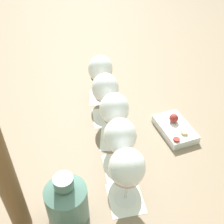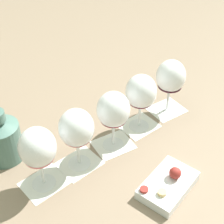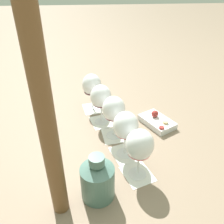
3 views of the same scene
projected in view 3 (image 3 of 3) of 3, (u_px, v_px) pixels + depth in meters
ground_plane at (112, 136)px, 1.07m from camera, size 8.00×8.00×0.00m
tasting_card_0 at (137, 174)px, 0.88m from camera, size 0.14×0.13×0.00m
tasting_card_1 at (125, 153)px, 0.97m from camera, size 0.14×0.13×0.00m
tasting_card_2 at (114, 135)px, 1.07m from camera, size 0.13×0.11×0.00m
tasting_card_3 at (102, 122)px, 1.17m from camera, size 0.14×0.13×0.00m
tasting_card_4 at (93, 108)px, 1.27m from camera, size 0.13×0.12×0.00m
wine_glass_0 at (140, 146)px, 0.81m from camera, size 0.10×0.10×0.20m
wine_glass_1 at (126, 127)px, 0.90m from camera, size 0.10×0.10×0.20m
wine_glass_2 at (114, 111)px, 1.00m from camera, size 0.10×0.10×0.20m
wine_glass_3 at (101, 98)px, 1.10m from camera, size 0.10×0.10×0.20m
wine_glass_4 at (92, 86)px, 1.20m from camera, size 0.10×0.10×0.20m
ceramic_vase at (98, 179)px, 0.76m from camera, size 0.11×0.11×0.17m
snack_dish at (157, 121)px, 1.14m from camera, size 0.20×0.17×0.06m
umbrella_pole at (31, 35)px, 0.47m from camera, size 0.05×0.05×1.08m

